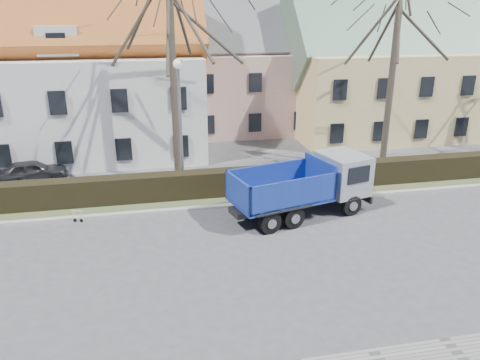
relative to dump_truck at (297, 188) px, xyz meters
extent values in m
plane|color=#464648|center=(-2.93, -3.01, -1.35)|extent=(120.00, 120.00, 0.00)
cube|color=#9D9991|center=(-2.93, 1.59, -1.29)|extent=(80.00, 0.30, 0.12)
cube|color=#434E2C|center=(-2.93, 3.19, -1.30)|extent=(80.00, 3.00, 0.10)
cube|color=black|center=(-2.93, 2.99, -0.70)|extent=(60.00, 0.90, 1.30)
imported|color=black|center=(-12.67, 7.08, -0.74)|extent=(3.78, 2.20, 1.21)
camera|label=1|loc=(-6.33, -18.58, 7.57)|focal=35.00mm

